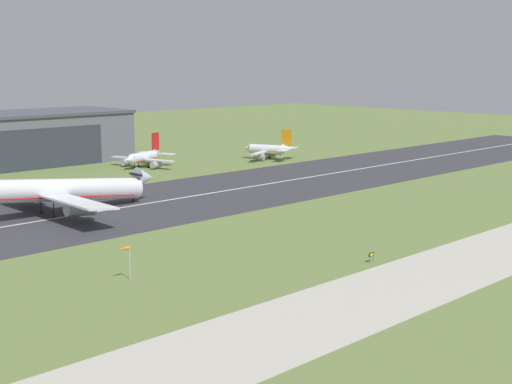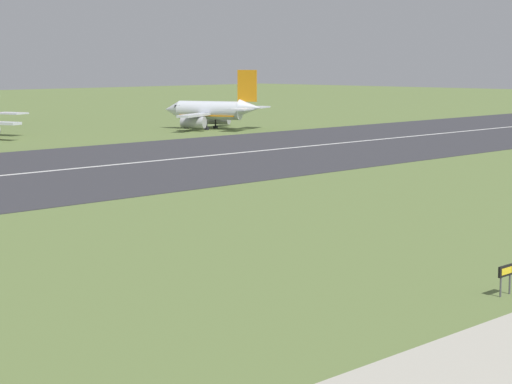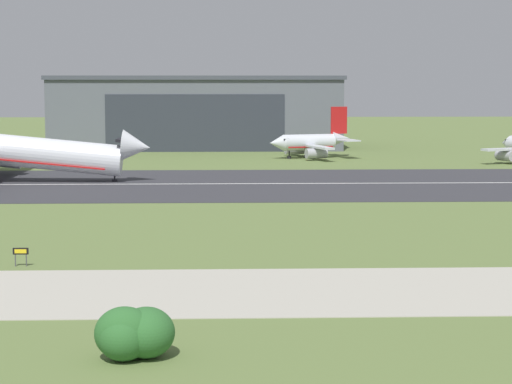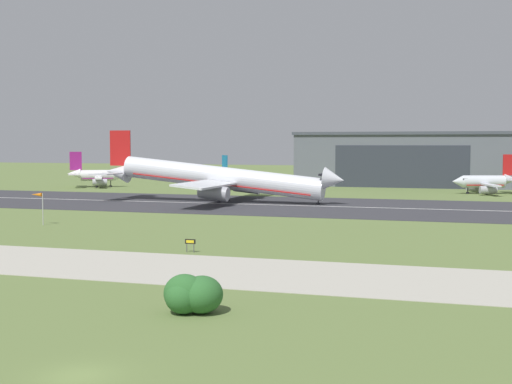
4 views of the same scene
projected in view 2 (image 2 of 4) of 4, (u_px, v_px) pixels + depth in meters
ground_plane at (452, 241)px, 66.50m from camera, size 625.24×625.24×0.00m
runway_strip at (4, 176)px, 103.64m from camera, size 385.24×45.15×0.06m
runway_centreline at (4, 175)px, 103.63m from camera, size 346.72×0.70×0.01m
airplane_parked_centre at (212, 111)px, 172.77m from camera, size 20.55×19.19×10.26m
runway_sign at (506, 273)px, 50.96m from camera, size 1.31×0.13×1.58m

